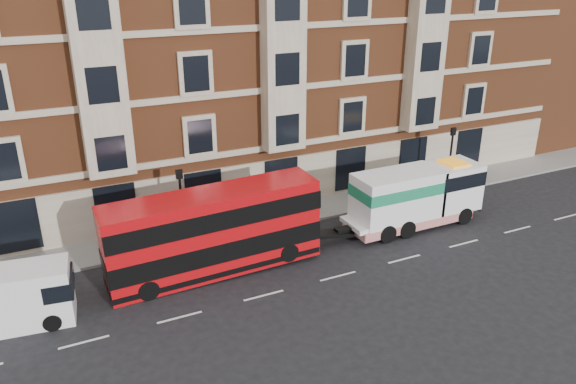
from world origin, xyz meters
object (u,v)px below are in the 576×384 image
(double_decker_bus, at_px, (213,231))
(box_van, at_px, (10,299))
(tow_truck, at_px, (414,197))
(pedestrian, at_px, (138,240))

(double_decker_bus, distance_m, box_van, 9.27)
(double_decker_bus, relative_size, tow_truck, 1.25)
(box_van, relative_size, pedestrian, 2.93)
(box_van, bearing_deg, tow_truck, 8.48)
(double_decker_bus, height_order, pedestrian, double_decker_bus)
(double_decker_bus, bearing_deg, pedestrian, 135.32)
(double_decker_bus, relative_size, box_van, 2.04)
(double_decker_bus, height_order, tow_truck, double_decker_bus)
(double_decker_bus, relative_size, pedestrian, 5.96)
(box_van, height_order, pedestrian, box_van)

